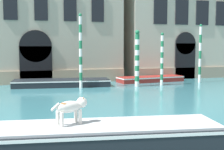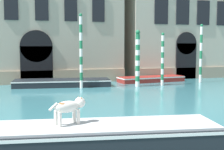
% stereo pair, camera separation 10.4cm
% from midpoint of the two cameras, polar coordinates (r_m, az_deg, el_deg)
% --- Properties ---
extents(palazzo_right, '(11.54, 6.13, 13.06)m').
position_cam_midpoint_polar(palazzo_right, '(29.30, 12.85, 12.84)').
color(palazzo_right, '#BCB29E').
rests_on(palazzo_right, ground_plane).
extents(boat_foreground, '(7.39, 2.78, 0.65)m').
position_cam_midpoint_polar(boat_foreground, '(8.34, -4.90, -11.07)').
color(boat_foreground, black).
rests_on(boat_foreground, ground_plane).
extents(dog_on_deck, '(1.01, 0.56, 0.71)m').
position_cam_midpoint_polar(dog_on_deck, '(8.26, -7.78, -5.80)').
color(dog_on_deck, silver).
rests_on(dog_on_deck, boat_foreground).
extents(boat_moored_near_palazzo, '(6.46, 2.65, 0.45)m').
position_cam_midpoint_polar(boat_moored_near_palazzo, '(20.84, -9.32, -1.38)').
color(boat_moored_near_palazzo, black).
rests_on(boat_moored_near_palazzo, ground_plane).
extents(boat_moored_far, '(5.11, 1.96, 0.39)m').
position_cam_midpoint_polar(boat_moored_far, '(23.32, 6.90, -0.69)').
color(boat_moored_far, maroon).
rests_on(boat_moored_far, ground_plane).
extents(mooring_pole_0, '(0.29, 0.29, 3.69)m').
position_cam_midpoint_polar(mooring_pole_0, '(20.42, 4.48, 3.11)').
color(mooring_pole_0, white).
rests_on(mooring_pole_0, ground_plane).
extents(mooring_pole_1, '(0.21, 0.21, 3.54)m').
position_cam_midpoint_polar(mooring_pole_1, '(21.19, 8.98, 2.94)').
color(mooring_pole_1, white).
rests_on(mooring_pole_1, ground_plane).
extents(mooring_pole_2, '(0.20, 0.20, 4.66)m').
position_cam_midpoint_polar(mooring_pole_2, '(19.60, -5.91, 4.41)').
color(mooring_pole_2, white).
rests_on(mooring_pole_2, ground_plane).
extents(mooring_pole_3, '(0.20, 0.20, 4.21)m').
position_cam_midpoint_polar(mooring_pole_3, '(23.45, 15.69, 3.85)').
color(mooring_pole_3, white).
rests_on(mooring_pole_3, ground_plane).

